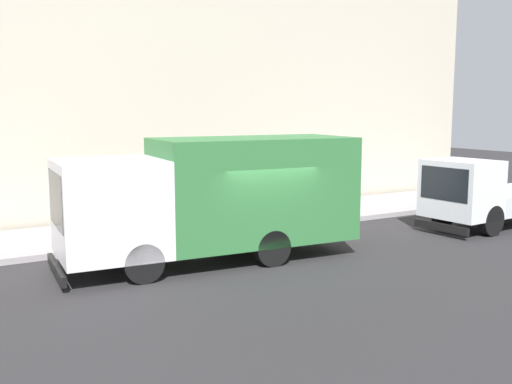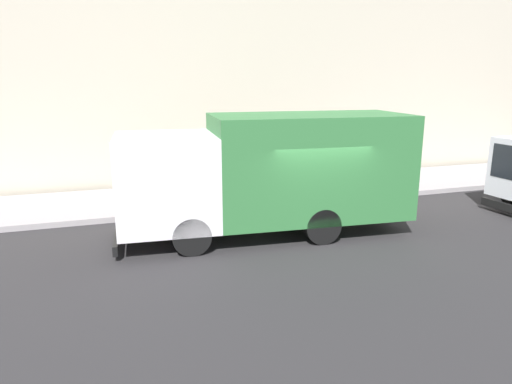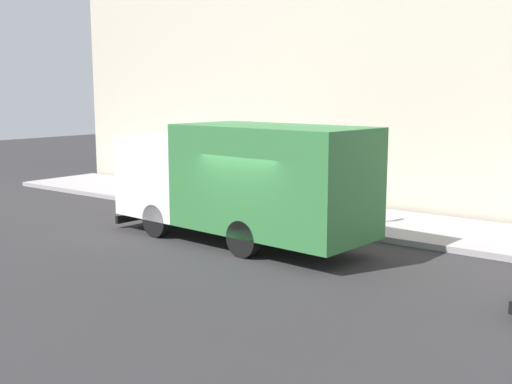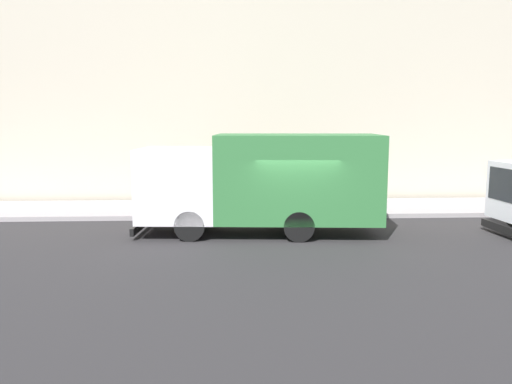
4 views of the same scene
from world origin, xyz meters
name	(u,v)px [view 2 (image 2 of 4)]	position (x,y,z in m)	size (l,w,h in m)	color
ground	(311,238)	(0.00, 0.00, 0.00)	(80.00, 80.00, 0.00)	#282628
sidewalk	(255,193)	(4.90, 0.00, 0.09)	(3.80, 30.00, 0.17)	#979193
building_facade	(236,46)	(7.30, 0.00, 5.35)	(0.50, 30.00, 10.69)	beige
large_utility_truck	(269,171)	(0.72, 0.95, 1.75)	(3.07, 7.92, 3.22)	silver
pedestrian_walking	(172,172)	(5.03, 2.96, 1.02)	(0.50, 0.50, 1.60)	#433F4A
traffic_cone_orange	(143,200)	(3.28, 4.11, 0.54)	(0.51, 0.51, 0.74)	orange
street_sign_post	(287,153)	(3.43, -0.64, 1.73)	(0.44, 0.08, 2.66)	#4C5156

